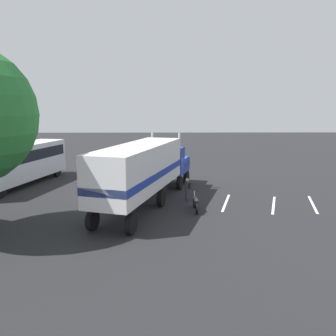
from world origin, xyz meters
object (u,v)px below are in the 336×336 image
Objects in this scene: semi_truck at (146,168)px; person_bystander at (187,189)px; parked_bus at (18,161)px; motorcycle at (195,203)px.

semi_truck is 8.74× the size of person_bystander.
motorcycle is (-7.25, -14.00, -1.58)m from parked_bus.
parked_bus is (5.85, 10.81, -0.46)m from semi_truck.
parked_bus is at bearing 62.63° from motorcycle.
parked_bus is 5.35× the size of motorcycle.
semi_truck is at bearing -118.43° from parked_bus.
parked_bus is at bearing 61.57° from semi_truck.
semi_truck is 1.26× the size of parked_bus.
motorcycle is (-2.22, -0.36, -0.41)m from person_bystander.
semi_truck is 3.37m from person_bystander.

